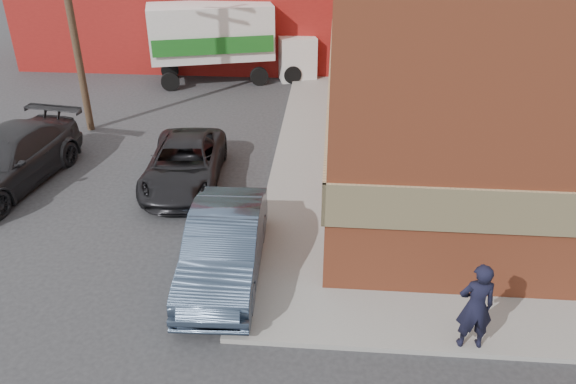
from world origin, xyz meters
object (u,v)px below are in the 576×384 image
(man, at_px, (476,306))
(box_truck, at_px, (227,38))
(suv_b, at_px, (6,160))
(warehouse, at_px, (191,0))
(suv_a, at_px, (184,164))
(sedan, at_px, (224,246))
(brick_building, at_px, (554,8))

(man, xyz_separation_m, box_truck, (-7.76, 16.90, 0.94))
(suv_b, bearing_deg, warehouse, 90.34)
(man, relative_size, suv_a, 0.40)
(sedan, bearing_deg, box_truck, 97.52)
(warehouse, xyz_separation_m, man, (10.43, -21.55, -1.73))
(brick_building, bearing_deg, suv_a, -160.55)
(man, height_order, suv_a, man)
(sedan, height_order, suv_b, suv_b)
(brick_building, xyz_separation_m, man, (-4.07, -10.55, -3.60))
(brick_building, distance_m, man, 11.86)
(warehouse, distance_m, suv_a, 15.49)
(brick_building, bearing_deg, man, -111.11)
(suv_a, relative_size, suv_b, 0.84)
(brick_building, relative_size, sedan, 3.88)
(brick_building, bearing_deg, sedan, -137.57)
(warehouse, height_order, suv_a, warehouse)
(warehouse, height_order, sedan, warehouse)
(brick_building, xyz_separation_m, suv_b, (-16.67, -4.57, -3.85))
(warehouse, bearing_deg, sedan, -75.07)
(brick_building, height_order, suv_b, brick_building)
(man, xyz_separation_m, sedan, (-5.23, 2.05, -0.31))
(warehouse, xyz_separation_m, sedan, (5.20, -19.50, -2.04))
(suv_b, bearing_deg, sedan, -19.74)
(sedan, distance_m, suv_a, 4.94)
(suv_b, bearing_deg, box_truck, 74.42)
(sedan, distance_m, suv_b, 8.35)
(man, bearing_deg, warehouse, -68.45)
(warehouse, relative_size, man, 8.45)
(warehouse, distance_m, man, 24.00)
(brick_building, xyz_separation_m, warehouse, (-14.50, 11.00, -1.87))
(suv_a, bearing_deg, suv_b, -178.97)
(suv_a, bearing_deg, box_truck, 87.69)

